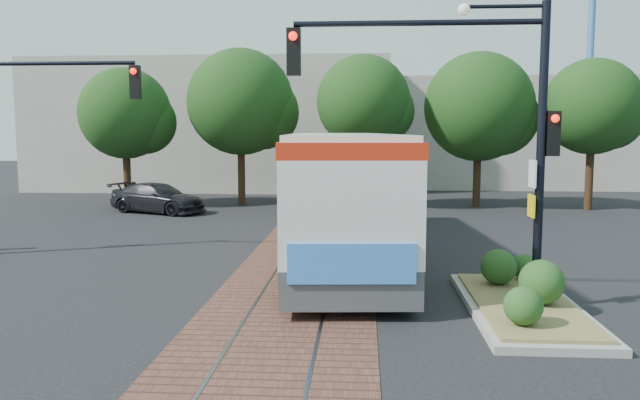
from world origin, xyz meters
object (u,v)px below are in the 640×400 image
Objects in this scene: city_bus at (338,188)px; signal_pole_left at (24,124)px; parked_car at (158,198)px; signal_pole_main at (480,107)px; traffic_island at (523,294)px.

city_bus is 2.26× the size of signal_pole_left.
signal_pole_main is at bearing -119.71° from parked_car.
signal_pole_left is 1.32× the size of parked_car.
traffic_island is at bearing -5.36° from signal_pole_main.
traffic_island is 19.18m from parked_car.
signal_pole_main reaches higher than parked_car.
signal_pole_main is 1.00× the size of signal_pole_left.
traffic_island is at bearing -117.65° from parked_car.
parked_car is at bearing 130.73° from traffic_island.
city_bus is 6.62m from signal_pole_main.
signal_pole_left is 10.18m from parked_car.
parked_car is (-12.51, 14.53, 0.33)m from traffic_island.
parked_car is at bearing 128.66° from signal_pole_main.
signal_pole_left is at bearing 158.55° from signal_pole_main.
traffic_island is (4.02, -5.55, -1.67)m from city_bus.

